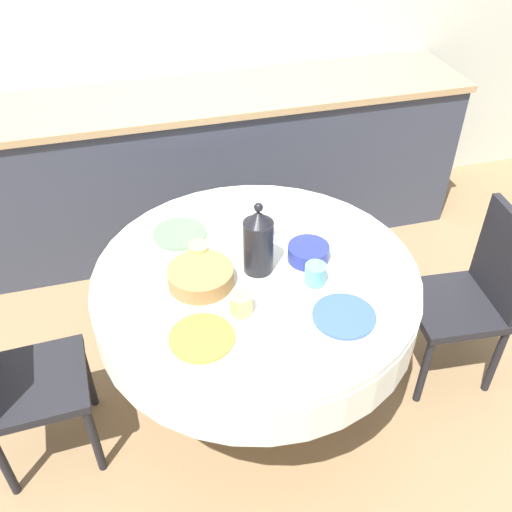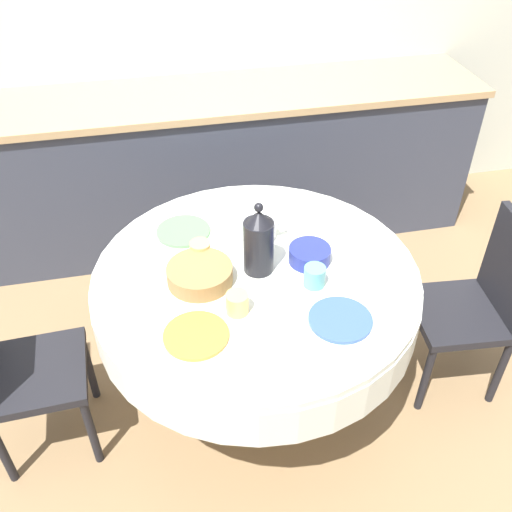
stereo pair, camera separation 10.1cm
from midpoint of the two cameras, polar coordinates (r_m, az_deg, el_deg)
The scene contains 18 objects.
ground_plane at distance 2.84m, azimuth 1.04°, elevation -13.46°, with size 12.00×12.00×0.00m, color #8E704C.
wall_back at distance 3.55m, azimuth -5.40°, elevation 23.13°, with size 7.00×0.05×2.60m.
kitchen_counter at distance 3.56m, azimuth -3.86°, elevation 8.87°, with size 3.24×0.64×0.95m.
dining_table at distance 2.37m, azimuth 1.22°, elevation -3.88°, with size 1.32×1.32×0.77m.
chair_left at distance 2.76m, azimuth 22.32°, elevation -4.15°, with size 0.43×0.43×0.90m.
chair_right at distance 2.48m, azimuth -22.18°, elevation -10.09°, with size 0.42×0.42×0.90m.
plate_near_left at distance 2.03m, azimuth -4.59°, elevation -7.94°, with size 0.23×0.23×0.01m, color orange.
cup_near_left at distance 2.09m, azimuth -0.50°, elevation -4.78°, with size 0.08×0.08×0.08m, color #DBB766.
plate_near_right at distance 2.11m, azimuth 9.79°, elevation -6.32°, with size 0.23×0.23×0.01m, color #3856AD.
cup_near_right at distance 2.22m, azimuth 7.17°, elevation -2.05°, with size 0.08×0.08×0.08m, color #5BA39E.
plate_far_left at distance 2.50m, azimuth -6.15°, elevation 2.46°, with size 0.23×0.23×0.01m, color #5BA85B.
cup_far_left at distance 2.33m, azimuth -4.34°, elevation 0.45°, with size 0.08×0.08×0.08m, color #DBB766.
plate_far_right at distance 2.58m, azimuth 5.87°, elevation 3.66°, with size 0.23×0.23×0.01m, color white.
cup_far_right at distance 2.45m, azimuth 2.21°, elevation 2.74°, with size 0.08×0.08×0.08m, color white.
coffee_carafe at distance 2.21m, azimuth 1.56°, elevation 1.41°, with size 0.12×0.12×0.32m.
teapot at distance 2.40m, azimuth 1.37°, elevation 2.91°, with size 0.18×0.13×0.17m.
bread_basket at distance 2.22m, azimuth -4.35°, elevation -1.86°, with size 0.26×0.26×0.07m, color olive.
fruit_bowl at distance 2.33m, azimuth 6.61°, elevation 0.11°, with size 0.17×0.17×0.07m, color navy.
Camera 2 is at (-0.37, -1.70, 2.25)m, focal length 40.00 mm.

